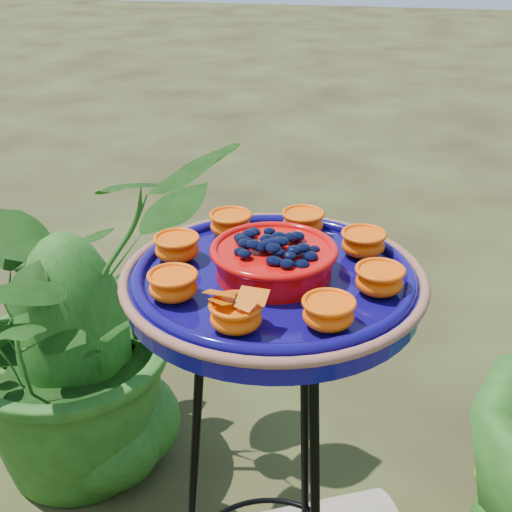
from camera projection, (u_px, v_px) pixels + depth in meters
name	position (u px, v px, depth m)	size (l,w,h in m)	color
tripod_stand	(271.00, 470.00, 1.19)	(0.39, 0.39, 0.84)	black
feeder_dish	(274.00, 277.00, 1.03)	(0.54, 0.54, 0.10)	#0D0758
shrub_back_left	(70.00, 315.00, 1.78)	(0.79, 0.68, 0.88)	#1D4713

